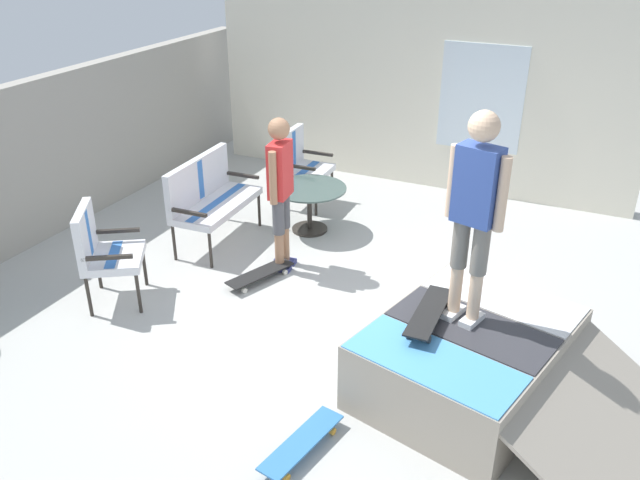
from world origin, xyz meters
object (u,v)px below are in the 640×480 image
at_px(skateboard_by_bench, 260,274).
at_px(skateboard_on_ramp, 429,313).
at_px(patio_chair_near_house, 300,161).
at_px(skateboard_spare, 302,443).
at_px(patio_bench, 208,193).
at_px(skate_ramp, 471,359).
at_px(patio_chair_by_wall, 100,247).
at_px(person_watching, 280,184).
at_px(person_skater, 475,205).
at_px(patio_table, 309,200).

relative_size(skateboard_by_bench, skateboard_on_ramp, 1.02).
distance_m(patio_chair_near_house, skateboard_spare, 4.61).
distance_m(patio_bench, skateboard_on_ramp, 3.44).
relative_size(skate_ramp, skateboard_on_ramp, 3.08).
distance_m(skate_ramp, patio_chair_by_wall, 3.66).
relative_size(person_watching, skateboard_by_bench, 2.07).
height_order(person_watching, person_skater, person_skater).
height_order(patio_chair_near_house, person_skater, person_skater).
bearing_deg(person_watching, skateboard_spare, -149.14).
relative_size(patio_bench, person_skater, 0.75).
bearing_deg(patio_chair_by_wall, skate_ramp, -87.31).
bearing_deg(patio_chair_by_wall, person_watching, -42.46).
xyz_separation_m(person_skater, skateboard_spare, (-1.30, 0.80, -1.53)).
bearing_deg(person_skater, patio_chair_near_house, 45.76).
xyz_separation_m(patio_bench, skateboard_spare, (-2.64, -2.53, -0.53)).
bearing_deg(skate_ramp, person_watching, 63.02).
bearing_deg(skateboard_on_ramp, skateboard_spare, 153.40).
distance_m(patio_chair_near_house, skateboard_on_ramp, 3.96).
height_order(patio_bench, skateboard_on_ramp, patio_bench).
xyz_separation_m(person_watching, skateboard_by_bench, (-0.38, 0.07, -0.91)).
distance_m(skate_ramp, patio_bench, 3.75).
distance_m(skateboard_by_bench, skateboard_spare, 2.54).
bearing_deg(patio_chair_near_house, patio_bench, 162.24).
bearing_deg(skateboard_on_ramp, skate_ramp, -78.39).
height_order(person_skater, skateboard_spare, person_skater).
bearing_deg(person_skater, skate_ramp, -123.72).
relative_size(patio_chair_near_house, patio_table, 1.13).
bearing_deg(person_watching, skateboard_on_ramp, -122.51).
relative_size(patio_chair_by_wall, skateboard_by_bench, 1.25).
xyz_separation_m(skate_ramp, patio_chair_by_wall, (-0.17, 3.65, 0.31)).
relative_size(patio_bench, skateboard_by_bench, 1.56).
height_order(patio_table, skateboard_by_bench, patio_table).
height_order(patio_table, skateboard_on_ramp, skateboard_on_ramp).
bearing_deg(patio_chair_near_house, patio_chair_by_wall, 167.93).
height_order(patio_bench, person_skater, person_skater).
xyz_separation_m(patio_chair_near_house, skateboard_by_bench, (-2.05, -0.55, -0.53)).
bearing_deg(skateboard_spare, skateboard_on_ramp, -26.60).
xyz_separation_m(patio_chair_near_house, person_skater, (-2.79, -2.87, 1.00)).
xyz_separation_m(patio_chair_by_wall, person_skater, (0.26, -3.52, 1.00)).
xyz_separation_m(patio_bench, patio_table, (0.76, -0.94, -0.21)).
bearing_deg(patio_chair_by_wall, patio_bench, -6.67).
relative_size(skate_ramp, patio_table, 2.76).
xyz_separation_m(patio_chair_near_house, person_watching, (-1.67, -0.61, 0.38)).
bearing_deg(person_skater, patio_bench, 68.10).
height_order(patio_chair_by_wall, skateboard_on_ramp, patio_chair_by_wall).
xyz_separation_m(patio_chair_by_wall, patio_table, (2.35, -1.13, -0.21)).
bearing_deg(skateboard_by_bench, patio_chair_near_house, 14.95).
relative_size(person_skater, skateboard_on_ramp, 2.13).
bearing_deg(skateboard_spare, patio_chair_near_house, 26.76).
bearing_deg(skateboard_spare, patio_table, 25.04).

